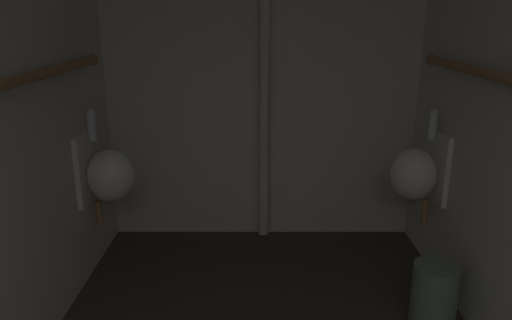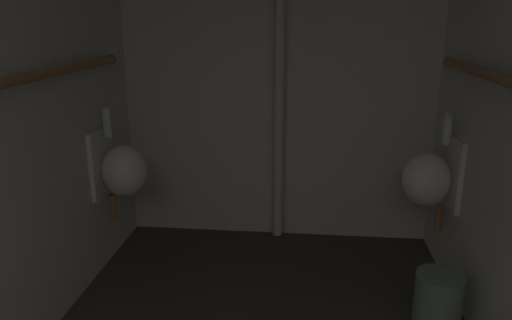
{
  "view_description": "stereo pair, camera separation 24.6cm",
  "coord_description": "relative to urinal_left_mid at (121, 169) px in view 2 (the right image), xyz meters",
  "views": [
    {
      "loc": [
        -0.04,
        0.19,
        1.63
      ],
      "look_at": [
        -0.04,
        2.54,
        0.92
      ],
      "focal_mm": 33.9,
      "sensor_mm": 36.0,
      "label": 1
    },
    {
      "loc": [
        0.2,
        0.19,
        1.63
      ],
      "look_at": [
        -0.04,
        2.54,
        0.92
      ],
      "focal_mm": 33.9,
      "sensor_mm": 36.0,
      "label": 2
    }
  ],
  "objects": [
    {
      "name": "urinal_right_mid",
      "position": [
        1.95,
        0.02,
        0.0
      ],
      "size": [
        0.32,
        0.3,
        0.76
      ],
      "color": "silver"
    },
    {
      "name": "urinal_left_mid",
      "position": [
        0.0,
        0.0,
        0.0
      ],
      "size": [
        0.32,
        0.3,
        0.76
      ],
      "color": "silver"
    },
    {
      "name": "wall_back",
      "position": [
        0.97,
        0.61,
        0.57
      ],
      "size": [
        2.36,
        0.06,
        2.49
      ],
      "primitive_type": "cube",
      "color": "beige",
      "rests_on": "ground"
    },
    {
      "name": "standpipe_back_wall",
      "position": [
        0.99,
        0.5,
        0.57
      ],
      "size": [
        0.07,
        0.07,
        2.44
      ],
      "primitive_type": "cylinder",
      "color": "beige",
      "rests_on": "ground"
    },
    {
      "name": "waste_bin",
      "position": [
        1.89,
        -0.6,
        -0.49
      ],
      "size": [
        0.24,
        0.24,
        0.36
      ],
      "primitive_type": "cylinder",
      "color": "slate",
      "rests_on": "ground"
    }
  ]
}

